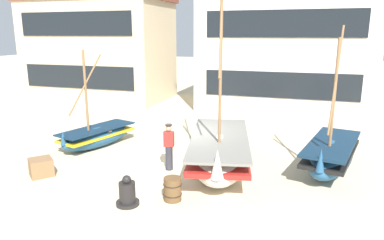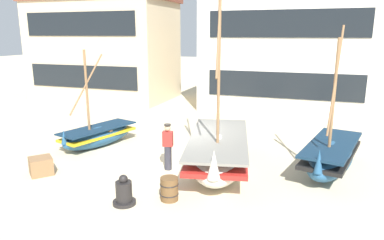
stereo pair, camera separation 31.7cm
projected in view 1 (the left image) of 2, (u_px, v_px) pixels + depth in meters
The scene contains 10 objects.
ground_plane at pixel (184, 161), 13.70m from camera, with size 120.00×120.00×0.00m, color beige.
fishing_boat_near_left at pixel (97, 136), 15.38m from camera, with size 2.17×3.69×4.14m.
fishing_boat_centre_large at pixel (219, 151), 12.74m from camera, with size 3.06×5.72×7.67m.
fishing_boat_far_right at pixel (331, 155), 12.62m from camera, with size 2.27×4.36×5.04m.
fisherman_by_hull at pixel (169, 147), 12.67m from camera, with size 0.40×0.29×1.68m.
capstan_winch at pixel (127, 194), 10.14m from camera, with size 0.67×0.67×0.89m.
wooden_barrel at pixel (173, 189), 10.42m from camera, with size 0.56×0.56×0.70m.
cargo_crate at pixel (41, 167), 12.26m from camera, with size 0.73×0.73×0.61m, color olive.
harbor_building_main at pixel (285, 53), 22.90m from camera, with size 10.79×6.15×7.14m.
harbor_building_annex at pixel (100, 49), 26.44m from camera, with size 10.32×6.00×7.25m.
Camera 1 is at (4.25, -12.22, 4.76)m, focal length 33.44 mm.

